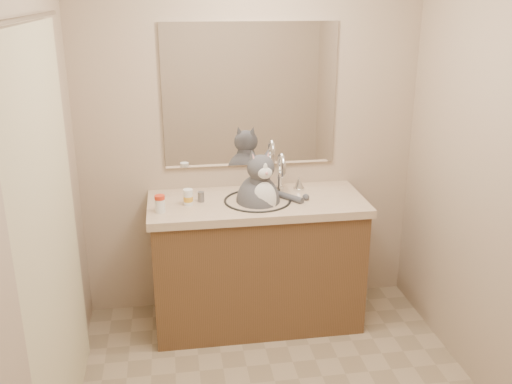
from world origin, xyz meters
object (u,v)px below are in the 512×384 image
at_px(cat, 259,199).
at_px(pill_bottle_orange, 188,198).
at_px(pill_bottle_redcap, 160,204).
at_px(grey_canister, 201,197).

height_order(cat, pill_bottle_orange, cat).
bearing_deg(pill_bottle_orange, cat, -0.96).
xyz_separation_m(cat, pill_bottle_redcap, (-0.60, -0.09, 0.04)).
bearing_deg(grey_canister, pill_bottle_orange, -149.67).
bearing_deg(pill_bottle_orange, grey_canister, 30.33).
xyz_separation_m(pill_bottle_redcap, pill_bottle_orange, (0.17, 0.09, -0.00)).
bearing_deg(pill_bottle_orange, pill_bottle_redcap, -150.44).
bearing_deg(pill_bottle_redcap, cat, 8.30).
bearing_deg(cat, grey_canister, 158.06).
height_order(pill_bottle_redcap, pill_bottle_orange, pill_bottle_redcap).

